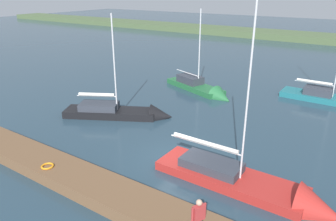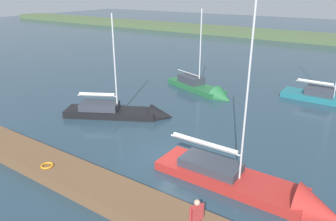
% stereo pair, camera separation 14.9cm
% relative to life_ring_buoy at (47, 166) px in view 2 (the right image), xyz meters
% --- Properties ---
extents(ground_plane, '(200.00, 200.00, 0.00)m').
position_rel_life_ring_buoy_xyz_m(ground_plane, '(-4.50, -5.26, -0.68)').
color(ground_plane, '#263D4C').
extents(far_shoreline, '(180.00, 8.00, 2.40)m').
position_rel_life_ring_buoy_xyz_m(far_shoreline, '(-4.50, -56.77, -0.68)').
color(far_shoreline, '#4C603D').
rests_on(far_shoreline, ground_plane).
extents(dock_pier, '(23.24, 2.20, 0.63)m').
position_rel_life_ring_buoy_xyz_m(dock_pier, '(-4.50, -0.44, -0.36)').
color(dock_pier, brown).
rests_on(dock_pier, ground_plane).
extents(life_ring_buoy, '(0.66, 0.66, 0.10)m').
position_rel_life_ring_buoy_xyz_m(life_ring_buoy, '(0.00, 0.00, 0.00)').
color(life_ring_buoy, orange).
rests_on(life_ring_buoy, dock_pier).
extents(sailboat_far_left, '(8.23, 4.70, 8.59)m').
position_rel_life_ring_buoy_xyz_m(sailboat_far_left, '(0.12, -17.65, -0.50)').
color(sailboat_far_left, '#236638').
rests_on(sailboat_far_left, ground_plane).
extents(sailboat_far_right, '(9.33, 2.38, 11.65)m').
position_rel_life_ring_buoy_xyz_m(sailboat_far_right, '(-9.64, -4.85, -0.58)').
color(sailboat_far_right, '#B22823').
rests_on(sailboat_far_right, ground_plane).
extents(sailboat_inner_slip, '(8.25, 5.56, 8.56)m').
position_rel_life_ring_buoy_xyz_m(sailboat_inner_slip, '(2.27, -8.68, -0.44)').
color(sailboat_inner_slip, black).
rests_on(sailboat_inner_slip, ground_plane).
extents(person_on_dock, '(0.40, 0.60, 1.72)m').
position_rel_life_ring_buoy_xyz_m(person_on_dock, '(-9.01, 0.10, 0.95)').
color(person_on_dock, '#28282D').
rests_on(person_on_dock, dock_pier).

